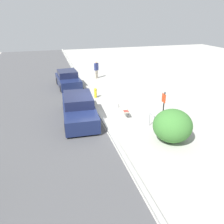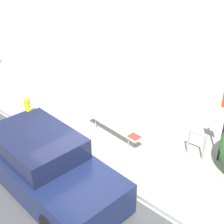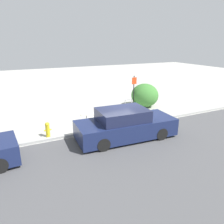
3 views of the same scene
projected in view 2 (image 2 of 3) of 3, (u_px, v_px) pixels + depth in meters
The scene contains 6 objects.
ground_plane at pixel (92, 167), 8.98m from camera, with size 60.00×60.00×0.00m, color #ADAAA3.
curb at pixel (92, 165), 8.95m from camera, with size 60.00×0.20×0.13m.
bench at pixel (113, 126), 10.09m from camera, with size 2.29×0.51×0.50m.
bike_rack at pixel (196, 142), 9.18m from camera, with size 0.55×0.07×0.83m.
fire_hydrant at pixel (28, 107), 11.33m from camera, with size 0.36×0.22×0.77m.
parked_car_near at pixel (43, 163), 8.06m from camera, with size 4.89×2.13×1.49m.
Camera 2 is at (5.23, -4.81, 5.75)m, focal length 50.00 mm.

